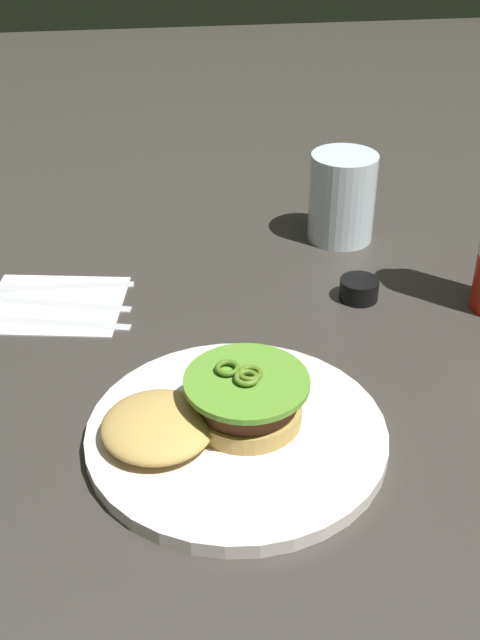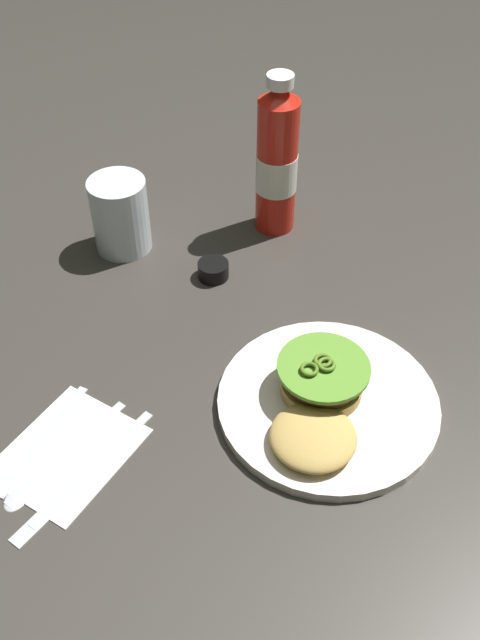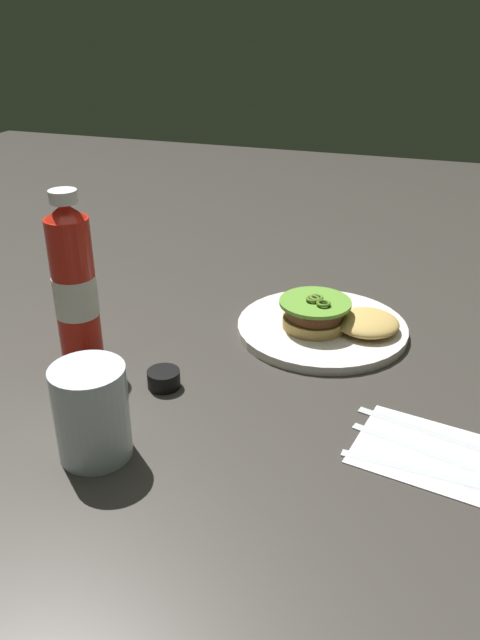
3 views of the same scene
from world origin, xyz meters
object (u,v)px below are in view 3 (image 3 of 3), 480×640
(burger_sandwich, at_px, (334,317))
(spoon_utensil, at_px, (448,457))
(dinner_plate, at_px, (322,328))
(fork_utensil, at_px, (431,472))
(water_glass, at_px, (92,412))
(ketchup_bottle, at_px, (74,285))
(butter_knife, at_px, (453,438))
(condiment_cup, at_px, (164,379))
(napkin, at_px, (423,451))

(burger_sandwich, distance_m, spoon_utensil, 0.33)
(dinner_plate, xyz_separation_m, fork_utensil, (0.19, -0.31, -0.00))
(water_glass, bearing_deg, dinner_plate, 63.77)
(ketchup_bottle, xyz_separation_m, spoon_utensil, (0.54, -0.08, -0.11))
(butter_knife, bearing_deg, fork_utensil, -106.93)
(dinner_plate, distance_m, ketchup_bottle, 0.40)
(spoon_utensil, bearing_deg, condiment_cup, 173.84)
(water_glass, height_order, condiment_cup, water_glass)
(burger_sandwich, relative_size, condiment_cup, 4.11)
(condiment_cup, bearing_deg, napkin, -5.39)
(burger_sandwich, xyz_separation_m, fork_utensil, (0.17, -0.30, -0.03))
(dinner_plate, bearing_deg, condiment_cup, -127.35)
(dinner_plate, distance_m, butter_knife, 0.32)
(water_glass, distance_m, napkin, 0.40)
(butter_knife, bearing_deg, condiment_cup, 179.81)
(condiment_cup, height_order, spoon_utensil, condiment_cup)
(condiment_cup, bearing_deg, dinner_plate, 52.65)
(condiment_cup, height_order, butter_knife, condiment_cup)
(napkin, distance_m, butter_knife, 0.05)
(ketchup_bottle, bearing_deg, dinner_plate, 29.85)
(water_glass, height_order, spoon_utensil, water_glass)
(burger_sandwich, height_order, spoon_utensil, burger_sandwich)
(spoon_utensil, bearing_deg, fork_utensil, -117.54)
(burger_sandwich, bearing_deg, napkin, -58.05)
(ketchup_bottle, bearing_deg, condiment_cup, -15.02)
(dinner_plate, relative_size, napkin, 1.74)
(water_glass, distance_m, condiment_cup, 0.17)
(spoon_utensil, bearing_deg, napkin, 164.27)
(dinner_plate, height_order, spoon_utensil, dinner_plate)
(dinner_plate, distance_m, water_glass, 0.44)
(napkin, height_order, butter_knife, butter_knife)
(spoon_utensil, relative_size, butter_knife, 0.85)
(burger_sandwich, relative_size, napkin, 1.20)
(napkin, relative_size, spoon_utensil, 0.86)
(burger_sandwich, relative_size, water_glass, 1.62)
(water_glass, height_order, fork_utensil, water_glass)
(ketchup_bottle, bearing_deg, spoon_utensil, -8.75)
(condiment_cup, relative_size, butter_knife, 0.21)
(napkin, height_order, spoon_utensil, spoon_utensil)
(fork_utensil, bearing_deg, butter_knife, 73.07)
(water_glass, relative_size, butter_knife, 0.54)
(water_glass, relative_size, spoon_utensil, 0.64)
(ketchup_bottle, height_order, water_glass, ketchup_bottle)
(water_glass, xyz_separation_m, napkin, (0.37, 0.13, -0.06))
(burger_sandwich, relative_size, butter_knife, 0.88)
(ketchup_bottle, distance_m, water_glass, 0.25)
(burger_sandwich, bearing_deg, butter_knife, -49.26)
(fork_utensil, bearing_deg, burger_sandwich, 119.98)
(water_glass, bearing_deg, condiment_cup, 84.30)
(ketchup_bottle, bearing_deg, napkin, -8.36)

